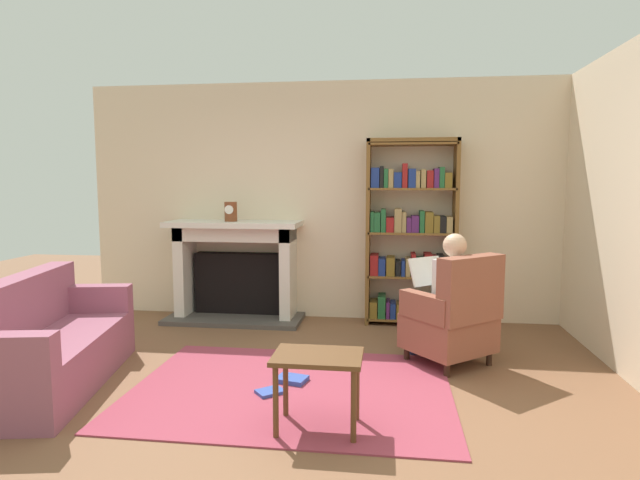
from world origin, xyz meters
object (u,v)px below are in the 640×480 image
at_px(bookshelf, 410,236).
at_px(sofa_floral, 47,346).
at_px(fireplace, 237,267).
at_px(side_table, 318,367).
at_px(armchair_reading, 454,317).
at_px(mantel_clock, 231,212).
at_px(seated_reader, 445,292).

distance_m(bookshelf, sofa_floral, 3.65).
xyz_separation_m(fireplace, side_table, (1.30, -2.61, -0.18)).
bearing_deg(sofa_floral, armchair_reading, -84.85).
height_order(bookshelf, armchair_reading, bookshelf).
xyz_separation_m(mantel_clock, sofa_floral, (-0.83, -2.08, -0.92)).
bearing_deg(armchair_reading, mantel_clock, -66.94).
distance_m(bookshelf, seated_reader, 1.30).
relative_size(mantel_clock, sofa_floral, 0.12).
bearing_deg(fireplace, armchair_reading, -29.03).
bearing_deg(bookshelf, fireplace, -179.02).
bearing_deg(mantel_clock, side_table, -62.13).
bearing_deg(seated_reader, sofa_floral, -22.23).
bearing_deg(armchair_reading, bookshelf, -115.90).
bearing_deg(fireplace, sofa_floral, -111.47).
distance_m(armchair_reading, side_table, 1.67).
distance_m(fireplace, bookshelf, 2.00).
xyz_separation_m(mantel_clock, side_table, (1.33, -2.51, -0.83)).
bearing_deg(seated_reader, fireplace, -68.23).
height_order(bookshelf, seated_reader, bookshelf).
bearing_deg(bookshelf, sofa_floral, -141.89).
height_order(bookshelf, side_table, bookshelf).
distance_m(bookshelf, armchair_reading, 1.46).
bearing_deg(bookshelf, mantel_clock, -176.11).
height_order(mantel_clock, side_table, mantel_clock).
relative_size(mantel_clock, bookshelf, 0.11).
relative_size(mantel_clock, armchair_reading, 0.22).
distance_m(seated_reader, side_table, 1.71).
bearing_deg(mantel_clock, bookshelf, 3.89).
distance_m(fireplace, mantel_clock, 0.66).
xyz_separation_m(mantel_clock, seated_reader, (2.25, -1.08, -0.62)).
height_order(mantel_clock, seated_reader, mantel_clock).
distance_m(armchair_reading, sofa_floral, 3.28).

